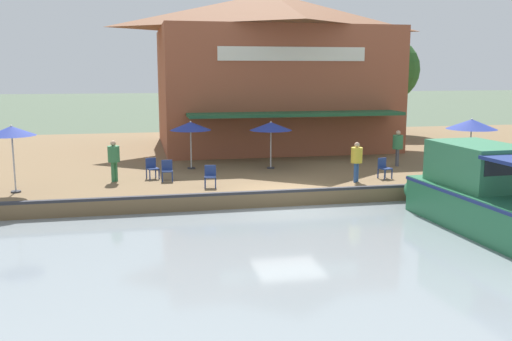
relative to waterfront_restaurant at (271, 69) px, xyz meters
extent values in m
plane|color=#4C5B47|center=(13.31, -2.41, -5.10)|extent=(220.00, 220.00, 0.00)
cube|color=brown|center=(2.31, -2.41, -4.80)|extent=(22.00, 56.00, 0.60)
cube|color=#2D2D33|center=(13.21, -2.41, -4.45)|extent=(0.20, 50.40, 0.10)
cube|color=brown|center=(-0.02, 0.00, -1.10)|extent=(9.77, 12.77, 6.80)
pyramid|color=brown|center=(-0.02, 0.00, 3.33)|extent=(10.26, 13.41, 2.06)
cube|color=#235633|center=(5.77, 0.00, -2.20)|extent=(1.80, 10.86, 0.16)
cube|color=silver|center=(4.91, 0.00, 0.77)|extent=(0.08, 7.66, 0.70)
cylinder|color=#B7B7B7|center=(10.08, 6.96, -3.44)|extent=(0.06, 0.06, 2.13)
cylinder|color=#2D2D33|center=(10.08, 6.96, -4.47)|extent=(0.36, 0.36, 0.06)
cone|color=navy|center=(10.08, 6.96, -2.44)|extent=(2.24, 2.24, 0.45)
cone|color=white|center=(10.08, 6.96, -2.42)|extent=(1.39, 1.39, 0.36)
sphere|color=white|center=(10.08, 6.96, -2.22)|extent=(0.08, 0.08, 0.08)
cylinder|color=#B7B7B7|center=(11.18, -12.29, -3.33)|extent=(0.06, 0.06, 2.34)
cylinder|color=#2D2D33|center=(11.18, -12.29, -4.47)|extent=(0.36, 0.36, 0.06)
cone|color=navy|center=(11.18, -12.29, -2.21)|extent=(1.72, 1.72, 0.36)
cone|color=white|center=(11.18, -12.29, -2.19)|extent=(1.06, 1.06, 0.28)
sphere|color=white|center=(11.18, -12.29, -2.04)|extent=(0.08, 0.08, 0.08)
cylinder|color=#B7B7B7|center=(8.04, -1.86, -3.50)|extent=(0.06, 0.06, 2.01)
cylinder|color=#2D2D33|center=(8.04, -1.86, -4.47)|extent=(0.36, 0.36, 0.06)
cone|color=navy|center=(8.04, -1.86, -2.55)|extent=(1.93, 1.93, 0.37)
cone|color=white|center=(8.04, -1.86, -2.53)|extent=(1.19, 1.19, 0.30)
sphere|color=white|center=(8.04, -1.86, -2.37)|extent=(0.08, 0.08, 0.08)
cylinder|color=#B7B7B7|center=(7.36, -5.44, -3.49)|extent=(0.06, 0.06, 2.02)
cylinder|color=#2D2D33|center=(7.36, -5.44, -4.47)|extent=(0.36, 0.36, 0.06)
cone|color=navy|center=(7.36, -5.44, -2.54)|extent=(1.88, 1.88, 0.37)
cone|color=white|center=(7.36, -5.44, -2.52)|extent=(1.16, 1.16, 0.30)
sphere|color=white|center=(7.36, -5.44, -2.35)|extent=(0.08, 0.08, 0.08)
cube|color=navy|center=(11.54, 2.50, -4.29)|extent=(0.05, 0.05, 0.42)
cube|color=navy|center=(11.67, 2.12, -4.29)|extent=(0.05, 0.05, 0.42)
cube|color=navy|center=(11.16, 2.37, -4.29)|extent=(0.05, 0.05, 0.42)
cube|color=navy|center=(11.29, 1.99, -4.29)|extent=(0.05, 0.05, 0.42)
cube|color=navy|center=(11.42, 2.24, -4.08)|extent=(0.56, 0.56, 0.05)
cube|color=navy|center=(11.23, 2.18, -3.85)|extent=(0.18, 0.43, 0.40)
cube|color=navy|center=(12.02, -4.96, -4.29)|extent=(0.05, 0.05, 0.42)
cube|color=navy|center=(11.96, -5.36, -4.29)|extent=(0.05, 0.05, 0.42)
cube|color=navy|center=(11.63, -4.90, -4.29)|extent=(0.05, 0.05, 0.42)
cube|color=navy|center=(11.57, -5.30, -4.29)|extent=(0.05, 0.05, 0.42)
cube|color=navy|center=(11.79, -5.13, -4.08)|extent=(0.50, 0.50, 0.05)
cube|color=navy|center=(11.60, -5.10, -3.85)|extent=(0.11, 0.44, 0.40)
cube|color=navy|center=(10.37, -6.49, -4.29)|extent=(0.04, 0.04, 0.42)
cube|color=navy|center=(10.36, -6.89, -4.29)|extent=(0.04, 0.04, 0.42)
cube|color=navy|center=(9.97, -6.48, -4.29)|extent=(0.04, 0.04, 0.42)
cube|color=navy|center=(9.96, -6.88, -4.29)|extent=(0.04, 0.04, 0.42)
cube|color=navy|center=(10.17, -6.68, -4.08)|extent=(0.45, 0.45, 0.05)
cube|color=navy|center=(9.97, -6.68, -3.85)|extent=(0.05, 0.44, 0.40)
cube|color=navy|center=(9.60, -6.99, -4.29)|extent=(0.05, 0.05, 0.42)
cube|color=navy|center=(9.73, -7.37, -4.29)|extent=(0.05, 0.05, 0.42)
cube|color=navy|center=(9.22, -7.12, -4.29)|extent=(0.05, 0.05, 0.42)
cube|color=navy|center=(9.35, -7.50, -4.29)|extent=(0.05, 0.05, 0.42)
cube|color=navy|center=(9.47, -7.25, -4.08)|extent=(0.56, 0.56, 0.05)
cube|color=navy|center=(9.28, -7.31, -3.85)|extent=(0.18, 0.43, 0.40)
cylinder|color=#337547|center=(9.73, -8.72, -4.10)|extent=(0.13, 0.13, 0.81)
cylinder|color=#337547|center=(9.84, -8.84, -4.10)|extent=(0.13, 0.13, 0.81)
cylinder|color=#337547|center=(9.78, -8.78, -3.37)|extent=(0.47, 0.47, 0.64)
sphere|color=tan|center=(9.78, -8.78, -2.94)|extent=(0.22, 0.22, 0.22)
cylinder|color=#2D5193|center=(11.92, 0.73, -4.11)|extent=(0.13, 0.13, 0.79)
cylinder|color=#2D5193|center=(11.81, 0.84, -4.11)|extent=(0.13, 0.13, 0.79)
cylinder|color=gold|center=(11.87, 0.79, -3.41)|extent=(0.46, 0.46, 0.62)
sphere|color=tan|center=(11.87, 0.79, -2.99)|extent=(0.21, 0.21, 0.21)
cylinder|color=#4C4C56|center=(8.52, 4.15, -4.09)|extent=(0.13, 0.13, 0.82)
cylinder|color=#4C4C56|center=(8.68, 4.11, -4.09)|extent=(0.13, 0.13, 0.82)
cylinder|color=#337547|center=(8.60, 4.13, -3.36)|extent=(0.48, 0.48, 0.65)
sphere|color=tan|center=(8.60, 4.13, -2.93)|extent=(0.22, 0.22, 0.22)
cube|color=#287047|center=(17.92, 3.07, -4.40)|extent=(6.86, 2.89, 1.25)
ellipsoid|color=#287047|center=(14.55, 2.90, -4.40)|extent=(2.50, 2.54, 1.25)
cube|color=navy|center=(17.92, 3.07, -3.85)|extent=(6.94, 2.93, 0.10)
cube|color=#337A51|center=(16.73, 3.01, -3.08)|extent=(3.23, 2.20, 1.38)
cube|color=black|center=(18.27, 3.09, -2.90)|extent=(0.15, 1.79, 0.48)
cylinder|color=brown|center=(-4.56, 9.47, -3.10)|extent=(0.43, 0.43, 2.81)
sphere|color=#285623|center=(-4.56, 9.47, -0.01)|extent=(4.46, 4.46, 4.46)
sphere|color=#285623|center=(-3.67, 8.80, -0.46)|extent=(3.12, 3.12, 3.12)
camera|label=1|loc=(33.19, -7.79, -0.03)|focal=40.00mm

